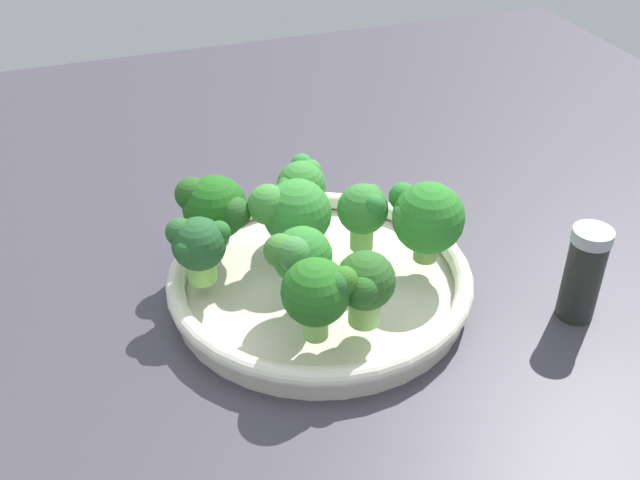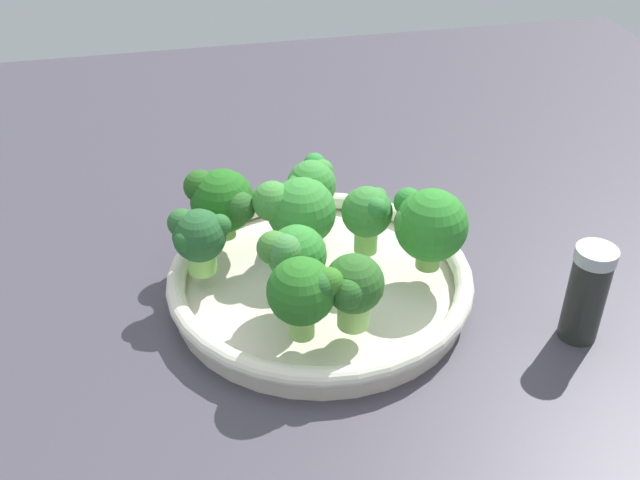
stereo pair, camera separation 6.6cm
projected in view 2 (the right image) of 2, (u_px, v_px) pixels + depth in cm
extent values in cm
cube|color=#413D48|center=(328.00, 298.00, 70.99)|extent=(130.00, 130.00, 2.50)
cylinder|color=beige|center=(320.00, 288.00, 69.06)|extent=(26.38, 26.38, 1.38)
torus|color=silver|center=(320.00, 275.00, 68.19)|extent=(27.47, 27.47, 1.69)
cylinder|color=#88CF5E|center=(366.00, 238.00, 69.16)|extent=(2.15, 2.15, 2.69)
sphere|color=#368233|center=(367.00, 212.00, 67.54)|extent=(4.62, 4.62, 4.62)
sphere|color=#2E7C34|center=(377.00, 209.00, 65.81)|extent=(1.96, 1.96, 1.96)
sphere|color=#388137|center=(376.00, 200.00, 68.00)|extent=(1.94, 1.94, 1.94)
sphere|color=#3C7D34|center=(377.00, 198.00, 67.80)|extent=(1.94, 1.94, 1.94)
cylinder|color=#96D564|center=(302.00, 322.00, 59.62)|extent=(2.02, 2.02, 2.65)
sphere|color=#287122|center=(301.00, 291.00, 57.88)|extent=(5.40, 5.40, 5.40)
sphere|color=#347822|center=(329.00, 282.00, 57.07)|extent=(2.31, 2.31, 2.31)
sphere|color=#2F672E|center=(322.00, 290.00, 57.31)|extent=(2.30, 2.30, 2.30)
sphere|color=#276728|center=(320.00, 286.00, 56.74)|extent=(2.24, 2.24, 2.24)
cylinder|color=#94C35C|center=(298.00, 281.00, 64.10)|extent=(2.16, 2.16, 2.39)
sphere|color=#328631|center=(297.00, 254.00, 62.50)|extent=(4.98, 4.98, 4.98)
sphere|color=#418332|center=(274.00, 248.00, 60.96)|extent=(2.80, 2.80, 2.80)
sphere|color=#418440|center=(285.00, 251.00, 60.53)|extent=(2.85, 2.85, 2.85)
cylinder|color=#96D270|center=(302.00, 238.00, 70.14)|extent=(1.96, 1.96, 1.65)
sphere|color=#368A35|center=(302.00, 212.00, 68.51)|extent=(6.26, 6.26, 6.26)
sphere|color=#418F39|center=(273.00, 201.00, 67.68)|extent=(3.68, 3.68, 3.68)
sphere|color=#3A8741|center=(292.00, 199.00, 69.70)|extent=(2.93, 2.93, 2.93)
sphere|color=#3C913D|center=(311.00, 196.00, 69.97)|extent=(3.06, 3.06, 3.06)
cylinder|color=#81B756|center=(428.00, 256.00, 67.27)|extent=(2.17, 2.17, 2.29)
sphere|color=#2C832A|center=(431.00, 225.00, 65.43)|extent=(6.42, 6.42, 6.42)
sphere|color=#2B802F|center=(409.00, 204.00, 66.51)|extent=(2.58, 2.58, 2.58)
sphere|color=#3B8631|center=(410.00, 223.00, 64.96)|extent=(2.88, 2.88, 2.88)
cylinder|color=#8CC65F|center=(356.00, 311.00, 60.70)|extent=(2.59, 2.59, 2.61)
sphere|color=#2C6425|center=(357.00, 283.00, 59.07)|extent=(4.79, 4.79, 4.79)
sphere|color=#2A6525|center=(348.00, 293.00, 57.51)|extent=(2.57, 2.57, 2.57)
sphere|color=#225B24|center=(343.00, 286.00, 58.31)|extent=(2.40, 2.40, 2.40)
cylinder|color=#91D962|center=(202.00, 260.00, 66.73)|extent=(2.53, 2.53, 2.23)
sphere|color=#245A2C|center=(199.00, 236.00, 65.23)|extent=(4.68, 4.68, 4.68)
sphere|color=#29662D|center=(220.00, 226.00, 65.22)|extent=(2.04, 2.04, 2.04)
sphere|color=#2B602C|center=(182.00, 223.00, 65.09)|extent=(2.49, 2.49, 2.49)
sphere|color=#256229|center=(186.00, 238.00, 64.39)|extent=(2.12, 2.12, 2.12)
cylinder|color=#78B35F|center=(310.00, 208.00, 73.80)|extent=(2.60, 2.60, 2.24)
sphere|color=#3A8B37|center=(310.00, 185.00, 72.29)|extent=(4.73, 4.73, 4.73)
sphere|color=#308A39|center=(314.00, 164.00, 73.20)|extent=(2.17, 2.17, 2.17)
sphere|color=#3E923A|center=(322.00, 170.00, 72.53)|extent=(2.12, 2.12, 2.12)
sphere|color=#3A8F35|center=(298.00, 186.00, 71.37)|extent=(2.38, 2.38, 2.38)
cylinder|color=#83B650|center=(225.00, 227.00, 71.39)|extent=(2.04, 2.04, 1.90)
sphere|color=#21661C|center=(223.00, 201.00, 69.76)|extent=(5.96, 5.96, 5.96)
sphere|color=#2B5D25|center=(240.00, 207.00, 68.25)|extent=(2.94, 2.94, 2.94)
sphere|color=#255C1E|center=(200.00, 186.00, 69.34)|extent=(3.07, 3.07, 3.07)
cylinder|color=#272A25|center=(585.00, 299.00, 62.69)|extent=(3.25, 3.25, 7.84)
cylinder|color=#ADB7B6|center=(596.00, 255.00, 60.14)|extent=(3.41, 3.41, 1.14)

